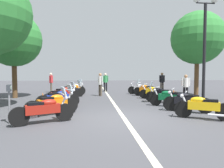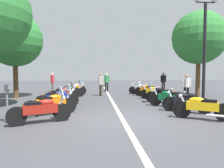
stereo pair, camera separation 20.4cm
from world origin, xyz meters
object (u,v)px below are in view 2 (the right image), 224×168
Objects in this scene: traffic_cone_2 at (43,98)px; bystander_2 at (187,85)px; street_lamp_twin_globe at (205,32)px; bystander_1 at (101,83)px; motorcycle_right_row_5 at (147,90)px; bystander_0 at (107,81)px; motorcycle_left_row_2 at (58,99)px; bystander_4 at (52,81)px; motorcycle_left_row_3 at (61,95)px; traffic_cone_1 at (176,96)px; motorcycle_right_row_1 at (186,102)px; traffic_cone_0 at (174,95)px; roadside_tree_2 at (199,38)px; motorcycle_left_row_5 at (71,91)px; parking_meter at (7,96)px; bystander_3 at (163,81)px; motorcycle_left_row_0 at (41,110)px; motorcycle_left_row_4 at (64,93)px; motorcycle_left_row_6 at (74,89)px; motorcycle_right_row_4 at (154,92)px; motorcycle_right_row_6 at (142,89)px; motorcycle_left_row_7 at (75,88)px; motorcycle_right_row_3 at (163,95)px; motorcycle_right_row_0 at (201,107)px; roadside_tree_1 at (15,40)px; motorcycle_right_row_2 at (170,98)px; motorcycle_left_row_1 at (52,103)px.

bystander_2 reaches higher than traffic_cone_2.
bystander_1 is (5.44, 4.76, -2.59)m from street_lamp_twin_globe.
bystander_0 reaches higher than motorcycle_right_row_5.
bystander_4 is (7.95, 2.03, 0.55)m from motorcycle_left_row_2.
traffic_cone_1 is (0.38, -6.73, -0.17)m from motorcycle_left_row_3.
motorcycle_right_row_1 is 2.96× the size of traffic_cone_0.
bystander_0 is (6.56, 3.86, 0.70)m from traffic_cone_1.
roadside_tree_2 is at bearing -122.11° from bystander_0.
motorcycle_left_row_2 is 1.05× the size of motorcycle_left_row_5.
bystander_0 is (11.17, -3.87, 0.10)m from parking_meter.
motorcycle_left_row_5 is 8.17m from bystander_3.
motorcycle_left_row_0 is 5.58m from motorcycle_left_row_4.
bystander_2 is (-3.23, -7.49, 0.48)m from motorcycle_left_row_6.
bystander_4 is (3.67, 2.10, 0.55)m from motorcycle_left_row_5.
traffic_cone_2 is at bearing 92.71° from traffic_cone_1.
motorcycle_left_row_5 reaches higher than motorcycle_right_row_4.
roadside_tree_2 is at bearing 13.72° from motorcycle_left_row_0.
motorcycle_left_row_6 is at bearing 23.66° from motorcycle_right_row_6.
motorcycle_right_row_5 is at bearing -38.36° from motorcycle_left_row_6.
motorcycle_left_row_7 is 10.31m from motorcycle_right_row_1.
bystander_3 is at bearing -82.10° from motorcycle_right_row_4.
motorcycle_left_row_2 is 1.12× the size of bystander_4.
bystander_3 reaches higher than motorcycle_left_row_2.
motorcycle_right_row_5 reaches higher than motorcycle_left_row_5.
motorcycle_right_row_4 reaches higher than traffic_cone_1.
bystander_3 is (4.39, -7.84, 0.57)m from motorcycle_left_row_4.
motorcycle_right_row_6 is 1.14× the size of bystander_3.
motorcycle_right_row_3 reaches higher than motorcycle_left_row_0.
bystander_1 is at bearing 40.36° from motorcycle_left_row_2.
bystander_2 is (-1.84, -2.08, 0.46)m from motorcycle_right_row_5.
bystander_2 is at bearing -12.03° from street_lamp_twin_globe.
motorcycle_right_row_3 is 1.18× the size of bystander_2.
motorcycle_right_row_0 is 5.70m from traffic_cone_0.
motorcycle_left_row_5 is 7.12m from parking_meter.
traffic_cone_0 is 0.11× the size of roadside_tree_1.
motorcycle_left_row_2 is 8.89m from bystander_0.
traffic_cone_0 is at bearing -98.27° from roadside_tree_1.
motorcycle_right_row_5 is (-1.40, -5.41, 0.03)m from motorcycle_left_row_6.
motorcycle_left_row_0 reaches higher than motorcycle_left_row_6.
motorcycle_left_row_4 is at bearing 90.10° from traffic_cone_0.
motorcycle_right_row_6 is at bearing 17.78° from traffic_cone_1.
motorcycle_left_row_0 reaches higher than motorcycle_left_row_4.
motorcycle_right_row_6 is (1.38, -5.35, -0.01)m from motorcycle_left_row_5.
motorcycle_right_row_1 is 6.88m from parking_meter.
bystander_0 is at bearing -20.45° from motorcycle_right_row_5.
bystander_1 reaches higher than parking_meter.
motorcycle_left_row_5 reaches higher than traffic_cone_0.
bystander_4 reaches higher than motorcycle_right_row_5.
motorcycle_right_row_2 is at bearing -57.27° from motorcycle_right_row_0.
motorcycle_left_row_7 is at bearing 57.59° from motorcycle_left_row_1.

